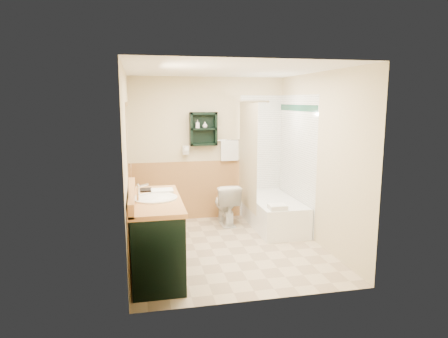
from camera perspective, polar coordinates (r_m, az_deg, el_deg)
floor at (r=5.63m, az=0.53°, el=-11.19°), size 3.00×3.00×0.00m
back_wall at (r=6.80m, az=-2.25°, el=2.88°), size 2.60×0.04×2.40m
left_wall at (r=5.20m, az=-13.80°, el=0.47°), size 0.04×3.00×2.40m
right_wall at (r=5.75m, az=13.50°, el=1.36°), size 0.04×3.00×2.40m
ceiling at (r=5.27m, az=0.57°, el=14.18°), size 2.60×3.00×0.04m
wainscot_left at (r=5.35m, az=-13.12°, el=-6.93°), size 2.98×2.98×1.00m
wainscot_back at (r=6.88m, az=-2.16°, el=-2.95°), size 2.58×2.58×1.00m
mirror_frame at (r=4.61m, az=-13.51°, el=3.09°), size 1.30×1.30×1.00m
mirror_glass at (r=4.61m, az=-13.45°, el=3.10°), size 1.20×1.20×0.90m
tile_right at (r=6.44m, az=10.26°, el=0.99°), size 1.50×1.50×2.10m
tile_back at (r=7.02m, az=6.10°, el=1.82°), size 0.95×0.95×2.10m
tile_accent at (r=6.36m, az=10.41°, el=8.58°), size 1.50×1.50×0.10m
wall_shelf at (r=6.64m, az=-2.96°, el=5.74°), size 0.45×0.15×0.55m
hair_dryer at (r=6.65m, az=-5.52°, el=2.69°), size 0.10×0.24×0.18m
towel_bar at (r=6.78m, az=0.76°, el=4.15°), size 0.40×0.06×0.40m
curtain_rod at (r=6.12m, az=3.92°, el=9.61°), size 0.03×1.60×0.03m
shower_curtain at (r=6.34m, az=3.40°, el=1.92°), size 1.05×1.05×1.70m
vanity at (r=4.79m, az=-9.69°, el=-9.43°), size 0.59×1.42×0.90m
bathtub at (r=6.52m, az=7.01°, el=-6.18°), size 0.69×1.50×0.46m
toilet at (r=6.59m, az=0.25°, el=-5.01°), size 0.39×0.68×0.66m
counter_towel at (r=4.95m, az=-8.84°, el=-3.12°), size 0.26×0.21×0.04m
vanity_book at (r=5.07m, az=-11.95°, el=-2.00°), size 0.15×0.02×0.20m
tub_towel at (r=5.83m, az=7.65°, el=-5.41°), size 0.25×0.21×0.07m
soap_bottle_a at (r=6.61m, az=-3.79°, el=6.12°), size 0.07×0.14×0.06m
soap_bottle_b at (r=6.63m, az=-2.74°, el=6.22°), size 0.11×0.12×0.08m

